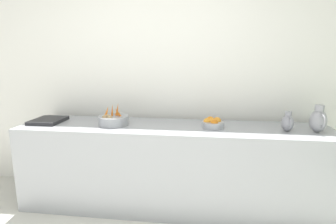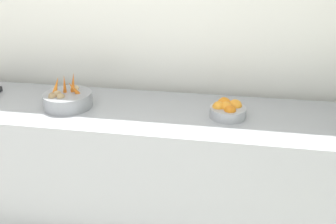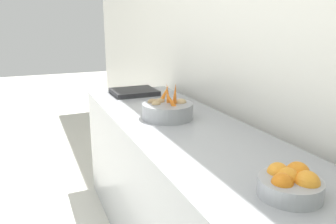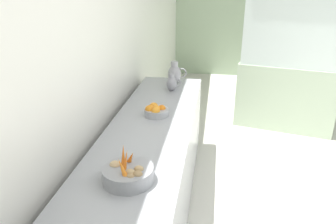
{
  "view_description": "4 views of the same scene",
  "coord_description": "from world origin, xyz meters",
  "views": [
    {
      "loc": [
        1.07,
        0.56,
        1.54
      ],
      "look_at": [
        -1.34,
        0.24,
        1.04
      ],
      "focal_mm": 28.45,
      "sensor_mm": 36.0,
      "label": 1
    },
    {
      "loc": [
        0.51,
        0.64,
        1.78
      ],
      "look_at": [
        -1.35,
        0.33,
        0.93
      ],
      "focal_mm": 38.74,
      "sensor_mm": 36.0,
      "label": 2
    },
    {
      "loc": [
        -0.72,
        1.43,
        1.44
      ],
      "look_at": [
        -1.31,
        0.05,
        1.02
      ],
      "focal_mm": 35.68,
      "sensor_mm": 36.0,
      "label": 3
    },
    {
      "loc": [
        -1.0,
        -1.89,
        1.98
      ],
      "look_at": [
        -1.36,
        0.51,
        0.97
      ],
      "focal_mm": 34.43,
      "sensor_mm": 36.0,
      "label": 4
    }
  ],
  "objects": [
    {
      "name": "vegetable_colander",
      "position": [
        -1.47,
        -0.34,
        0.92
      ],
      "size": [
        0.3,
        0.3,
        0.22
      ],
      "color": "gray",
      "rests_on": "prep_counter"
    },
    {
      "name": "prep_counter",
      "position": [
        -1.5,
        0.27,
        0.43
      ],
      "size": [
        0.68,
        3.1,
        0.87
      ],
      "primitive_type": "cube",
      "color": "#9EA0A5",
      "rests_on": "ground_plane"
    },
    {
      "name": "orange_bowl",
      "position": [
        -1.49,
        0.66,
        0.91
      ],
      "size": [
        0.21,
        0.21,
        0.1
      ],
      "color": "#9EA0A5",
      "rests_on": "prep_counter"
    }
  ]
}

